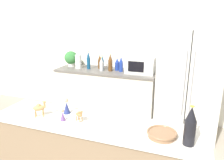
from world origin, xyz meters
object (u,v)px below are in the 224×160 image
Objects in this scene: back_bottle_4 at (110,63)px; back_bottle_6 at (121,64)px; back_bottle_2 at (100,62)px; camel_figurine_second at (39,108)px; paper_towel_roll at (78,62)px; wise_man_figurine_crimson at (63,116)px; camel_figurine at (79,114)px; back_bottle_0 at (117,64)px; fruit_bowl at (162,134)px; refrigerator at (188,83)px; wise_man_figurine_purple at (67,107)px; microwave at (141,65)px; back_bottle_3 at (88,61)px; wine_bottle at (190,126)px; back_bottle_1 at (102,64)px; potted_plant at (71,58)px; back_bottle_5 at (102,63)px.

back_bottle_4 is 0.19m from back_bottle_6.
back_bottle_2 is 1.59× the size of camel_figurine_second.
paper_towel_roll reaches higher than wise_man_figurine_crimson.
back_bottle_4 reaches higher than camel_figurine.
back_bottle_0 is 0.94× the size of fruit_bowl.
refrigerator reaches higher than paper_towel_roll.
back_bottle_6 is 1.66× the size of wise_man_figurine_purple.
camel_figurine is (-0.13, -1.97, -0.08)m from microwave.
camel_figurine_second is (0.42, -1.96, -0.07)m from back_bottle_3.
wine_bottle reaches higher than wise_man_figurine_crimson.
back_bottle_1 is 2.45m from wine_bottle.
back_bottle_4 reaches higher than back_bottle_1.
potted_plant reaches higher than wise_man_figurine_purple.
back_bottle_0 is at bearing 93.13° from wise_man_figurine_purple.
back_bottle_4 is (0.84, -0.09, -0.01)m from potted_plant.
camel_figurine_second is (-0.01, -1.95, -0.06)m from back_bottle_4.
refrigerator is 2.10m from wise_man_figurine_purple.
back_bottle_1 is (0.48, -0.03, -0.01)m from paper_towel_roll.
back_bottle_2 is 0.82× the size of back_bottle_4.
potted_plant reaches higher than back_bottle_1.
potted_plant reaches higher than camel_figurine.
refrigerator is at bearing -3.26° from back_bottle_5.
wise_man_figurine_crimson is (-0.91, -0.03, 0.02)m from fruit_bowl.
back_bottle_2 is (-1.57, 0.15, 0.19)m from refrigerator.
wine_bottle reaches higher than fruit_bowl.
refrigerator reaches higher than back_bottle_0.
paper_towel_roll is 1.00× the size of back_bottle_2.
back_bottle_4 is at bearing -6.22° from potted_plant.
back_bottle_1 is at bearing -58.12° from back_bottle_2.
potted_plant is at bearing 136.87° from wine_bottle.
back_bottle_2 is at bearing 167.05° from back_bottle_6.
wine_bottle is 2.00× the size of camel_figurine_second.
wise_man_figurine_crimson reaches higher than fruit_bowl.
microwave is at bearing 3.80° from paper_towel_roll.
wine_bottle reaches higher than camel_figurine_second.
back_bottle_0 is 2.04m from wise_man_figurine_crimson.
back_bottle_1 reaches higher than wise_man_figurine_purple.
microwave is 3.03× the size of camel_figurine_second.
camel_figurine_second is at bearing -67.81° from potted_plant.
fruit_bowl is (0.96, -1.95, -0.10)m from back_bottle_6.
refrigerator is 1.90m from fruit_bowl.
camel_figurine is (0.58, -1.97, -0.06)m from back_bottle_5.
back_bottle_1 is at bearing -162.98° from back_bottle_4.
back_bottle_6 is at bearing 11.02° from back_bottle_1.
potted_plant is 1.21× the size of fruit_bowl.
wise_man_figurine_purple is (0.01, -1.82, -0.06)m from back_bottle_6.
back_bottle_1 is 0.75× the size of back_bottle_3.
camel_figurine is at bearing 176.42° from wine_bottle.
back_bottle_2 is 2.49m from fruit_bowl.
paper_towel_roll is at bearing -176.20° from microwave.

